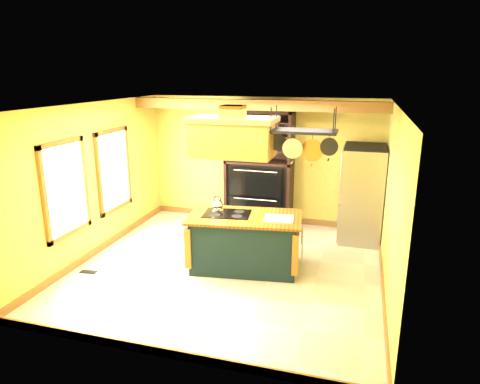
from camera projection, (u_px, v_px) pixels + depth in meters
The scene contains 15 objects.
floor at pixel (229, 267), 7.27m from camera, with size 5.00×5.00×0.00m, color beige.
ceiling at pixel (228, 106), 6.54m from camera, with size 5.00×5.00×0.00m, color white.
wall_back at pixel (263, 161), 9.22m from camera, with size 5.00×0.02×2.70m, color gold.
wall_front at pixel (159, 250), 4.59m from camera, with size 5.00×0.02×2.70m, color gold.
wall_left at pixel (94, 180), 7.57m from camera, with size 0.02×5.00×2.70m, color gold.
wall_right at pixel (392, 203), 6.24m from camera, with size 0.02×5.00×2.70m, color gold.
ceiling_beam at pixel (255, 105), 8.14m from camera, with size 5.00×0.15×0.20m, color olive.
window_near at pixel (66, 189), 6.81m from camera, with size 0.06×1.06×1.56m.
window_far at pixel (114, 170), 8.10m from camera, with size 0.06×1.06×1.56m.
kitchen_island at pixel (245, 241), 7.13m from camera, with size 1.96×1.26×1.11m.
range_hood at pixel (233, 135), 6.71m from camera, with size 1.36×0.77×0.80m.
pot_rack at pixel (303, 137), 6.41m from camera, with size 1.07×0.50×0.83m.
refrigerator at pixel (361, 196), 8.23m from camera, with size 0.79×0.94×1.83m.
hutch at pixel (260, 182), 9.09m from camera, with size 1.39×0.63×2.46m.
floor_register at pixel (89, 272), 7.07m from camera, with size 0.28×0.12×0.01m, color black.
Camera 1 is at (2.01, -6.34, 3.19)m, focal length 32.00 mm.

